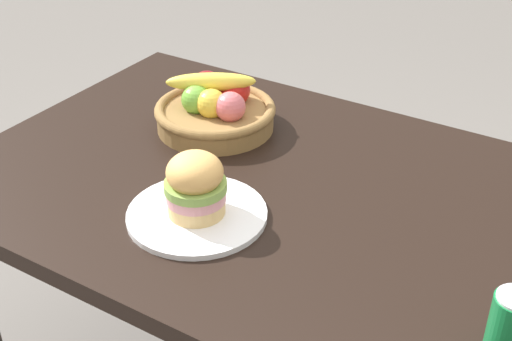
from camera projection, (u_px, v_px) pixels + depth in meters
dining_table at (284, 227)px, 1.53m from camera, size 1.40×0.90×0.75m
plate at (197, 214)px, 1.38m from camera, size 0.28×0.28×0.01m
sandwich at (195, 185)px, 1.35m from camera, size 0.12×0.12×0.13m
soda_can at (510, 330)px, 1.03m from camera, size 0.07×0.07×0.13m
fruit_basket at (215, 109)px, 1.68m from camera, size 0.29×0.29×0.14m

